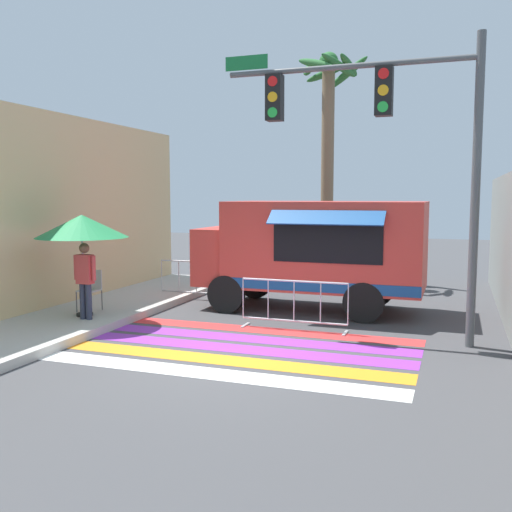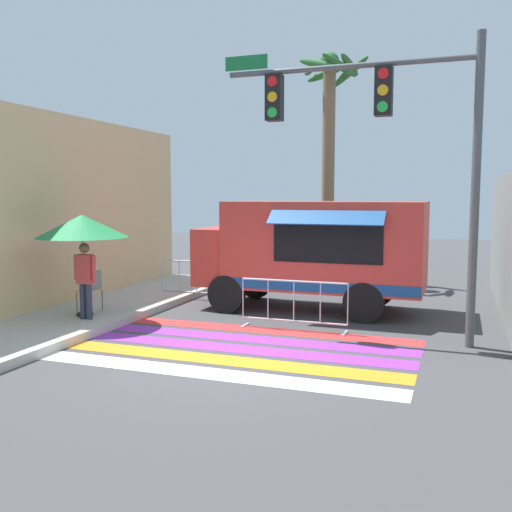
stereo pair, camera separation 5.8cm
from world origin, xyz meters
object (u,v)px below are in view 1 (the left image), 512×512
(folding_chair, at_px, (91,286))
(food_truck, at_px, (309,248))
(patio_umbrella, at_px, (82,227))
(barricade_side, at_px, (196,280))
(traffic_signal_pole, at_px, (384,127))
(barricade_front, at_px, (294,305))
(vendor_person, at_px, (85,276))
(palm_tree, at_px, (329,134))

(folding_chair, bearing_deg, food_truck, 38.54)
(patio_umbrella, xyz_separation_m, barricade_side, (1.05, 3.48, -1.61))
(barricade_side, bearing_deg, folding_chair, -113.57)
(folding_chair, xyz_separation_m, barricade_side, (1.27, 2.91, -0.21))
(traffic_signal_pole, relative_size, patio_umbrella, 2.56)
(traffic_signal_pole, distance_m, folding_chair, 7.33)
(food_truck, xyz_separation_m, barricade_front, (0.25, -2.20, -1.01))
(barricade_front, bearing_deg, food_truck, 96.42)
(vendor_person, distance_m, barricade_front, 4.46)
(palm_tree, bearing_deg, traffic_signal_pole, -69.53)
(patio_umbrella, distance_m, vendor_person, 1.10)
(patio_umbrella, xyz_separation_m, folding_chair, (-0.22, 0.57, -1.40))
(food_truck, relative_size, vendor_person, 3.34)
(vendor_person, bearing_deg, patio_umbrella, 116.90)
(food_truck, height_order, traffic_signal_pole, traffic_signal_pole)
(food_truck, bearing_deg, barricade_side, 174.30)
(barricade_front, xyz_separation_m, barricade_side, (-3.45, 2.52, -0.00))
(traffic_signal_pole, distance_m, barricade_front, 4.00)
(barricade_side, bearing_deg, palm_tree, 56.97)
(folding_chair, relative_size, palm_tree, 0.13)
(patio_umbrella, bearing_deg, traffic_signal_pole, 6.70)
(patio_umbrella, xyz_separation_m, palm_tree, (3.74, 7.61, 2.60))
(folding_chair, distance_m, barricade_side, 3.18)
(vendor_person, xyz_separation_m, barricade_front, (4.25, 1.24, -0.57))
(folding_chair, bearing_deg, palm_tree, 69.15)
(vendor_person, bearing_deg, barricade_side, 63.72)
(food_truck, relative_size, barricade_front, 2.38)
(food_truck, distance_m, barricade_side, 3.37)
(patio_umbrella, height_order, vendor_person, patio_umbrella)
(barricade_front, bearing_deg, patio_umbrella, -168.03)
(vendor_person, relative_size, barricade_front, 0.71)
(barricade_front, bearing_deg, palm_tree, 96.55)
(traffic_signal_pole, bearing_deg, folding_chair, -178.53)
(traffic_signal_pole, height_order, barricade_side, traffic_signal_pole)
(traffic_signal_pole, distance_m, patio_umbrella, 6.64)
(barricade_front, bearing_deg, folding_chair, -175.38)
(food_truck, distance_m, palm_tree, 5.51)
(patio_umbrella, xyz_separation_m, vendor_person, (0.25, -0.29, -1.04))
(food_truck, height_order, barricade_side, food_truck)
(folding_chair, height_order, vendor_person, vendor_person)
(patio_umbrella, distance_m, folding_chair, 1.53)
(traffic_signal_pole, height_order, folding_chair, traffic_signal_pole)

